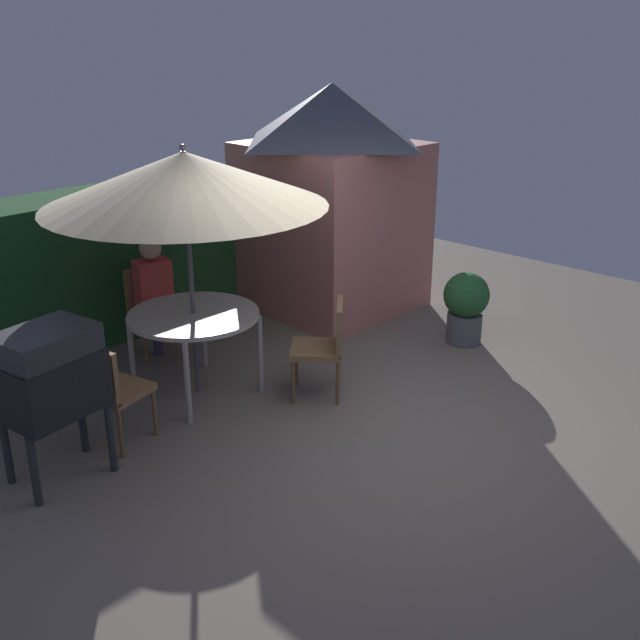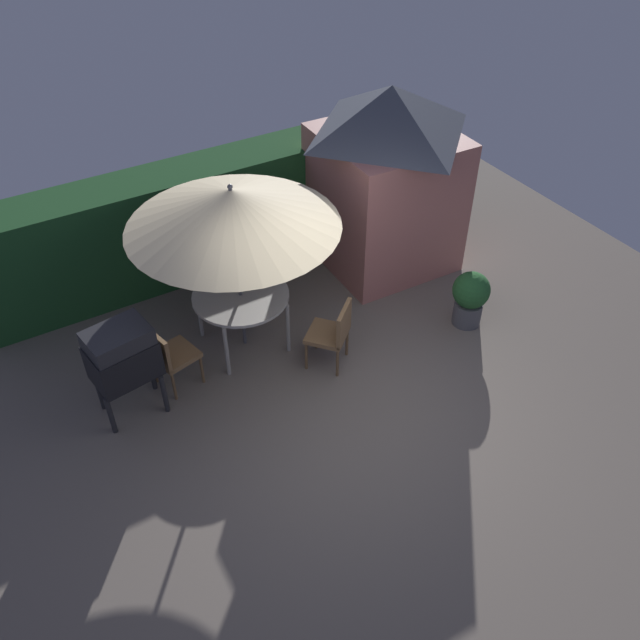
{
  "view_description": "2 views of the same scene",
  "coord_description": "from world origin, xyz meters",
  "px_view_note": "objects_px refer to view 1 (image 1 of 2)",
  "views": [
    {
      "loc": [
        -4.41,
        -3.58,
        3.18
      ],
      "look_at": [
        0.01,
        0.58,
        0.82
      ],
      "focal_mm": 42.21,
      "sensor_mm": 36.0,
      "label": 1
    },
    {
      "loc": [
        -3.01,
        -4.38,
        5.77
      ],
      "look_at": [
        -0.16,
        0.42,
        1.06
      ],
      "focal_mm": 37.3,
      "sensor_mm": 36.0,
      "label": 2
    }
  ],
  "objects_px": {
    "patio_table": "(194,320)",
    "bbq_grill": "(50,375)",
    "chair_toward_hedge": "(326,342)",
    "potted_plant_by_shed": "(466,304)",
    "chair_near_shed": "(152,306)",
    "patio_umbrella": "(185,179)",
    "garden_shed": "(331,197)",
    "chair_far_side": "(108,387)",
    "person_in_red": "(153,284)"
  },
  "relations": [
    {
      "from": "patio_table",
      "to": "bbq_grill",
      "type": "distance_m",
      "value": 1.65
    },
    {
      "from": "patio_table",
      "to": "chair_near_shed",
      "type": "bearing_deg",
      "value": 75.68
    },
    {
      "from": "bbq_grill",
      "to": "chair_toward_hedge",
      "type": "relative_size",
      "value": 1.33
    },
    {
      "from": "patio_umbrella",
      "to": "chair_near_shed",
      "type": "xyz_separation_m",
      "value": [
        0.27,
        1.06,
        -1.47
      ]
    },
    {
      "from": "chair_far_side",
      "to": "patio_umbrella",
      "type": "bearing_deg",
      "value": 13.67
    },
    {
      "from": "garden_shed",
      "to": "bbq_grill",
      "type": "distance_m",
      "value": 4.39
    },
    {
      "from": "potted_plant_by_shed",
      "to": "chair_toward_hedge",
      "type": "bearing_deg",
      "value": 172.93
    },
    {
      "from": "garden_shed",
      "to": "chair_toward_hedge",
      "type": "height_order",
      "value": "garden_shed"
    },
    {
      "from": "potted_plant_by_shed",
      "to": "person_in_red",
      "type": "relative_size",
      "value": 0.62
    },
    {
      "from": "chair_toward_hedge",
      "to": "patio_umbrella",
      "type": "bearing_deg",
      "value": 130.83
    },
    {
      "from": "patio_table",
      "to": "bbq_grill",
      "type": "bearing_deg",
      "value": -166.24
    },
    {
      "from": "garden_shed",
      "to": "bbq_grill",
      "type": "xyz_separation_m",
      "value": [
        -4.21,
        -1.11,
        -0.49
      ]
    },
    {
      "from": "bbq_grill",
      "to": "chair_toward_hedge",
      "type": "bearing_deg",
      "value": -12.21
    },
    {
      "from": "patio_table",
      "to": "bbq_grill",
      "type": "height_order",
      "value": "bbq_grill"
    },
    {
      "from": "patio_umbrella",
      "to": "bbq_grill",
      "type": "relative_size",
      "value": 2.04
    },
    {
      "from": "patio_umbrella",
      "to": "chair_toward_hedge",
      "type": "height_order",
      "value": "patio_umbrella"
    },
    {
      "from": "patio_table",
      "to": "chair_far_side",
      "type": "distance_m",
      "value": 1.12
    },
    {
      "from": "bbq_grill",
      "to": "chair_far_side",
      "type": "bearing_deg",
      "value": 13.95
    },
    {
      "from": "patio_umbrella",
      "to": "bbq_grill",
      "type": "xyz_separation_m",
      "value": [
        -1.59,
        -0.39,
        -1.15
      ]
    },
    {
      "from": "chair_toward_hedge",
      "to": "patio_table",
      "type": "bearing_deg",
      "value": 130.83
    },
    {
      "from": "patio_umbrella",
      "to": "person_in_red",
      "type": "distance_m",
      "value": 1.57
    },
    {
      "from": "patio_table",
      "to": "patio_umbrella",
      "type": "distance_m",
      "value": 1.27
    },
    {
      "from": "chair_near_shed",
      "to": "potted_plant_by_shed",
      "type": "xyz_separation_m",
      "value": [
        2.45,
        -2.2,
        -0.09
      ]
    },
    {
      "from": "patio_umbrella",
      "to": "chair_far_side",
      "type": "xyz_separation_m",
      "value": [
        -1.07,
        -0.26,
        -1.47
      ]
    },
    {
      "from": "chair_toward_hedge",
      "to": "person_in_red",
      "type": "distance_m",
      "value": 1.97
    },
    {
      "from": "bbq_grill",
      "to": "chair_toward_hedge",
      "type": "xyz_separation_m",
      "value": [
        2.38,
        -0.51,
        -0.33
      ]
    },
    {
      "from": "bbq_grill",
      "to": "chair_near_shed",
      "type": "height_order",
      "value": "bbq_grill"
    },
    {
      "from": "person_in_red",
      "to": "garden_shed",
      "type": "bearing_deg",
      "value": -6.18
    },
    {
      "from": "bbq_grill",
      "to": "potted_plant_by_shed",
      "type": "height_order",
      "value": "bbq_grill"
    },
    {
      "from": "garden_shed",
      "to": "chair_far_side",
      "type": "relative_size",
      "value": 2.91
    },
    {
      "from": "chair_far_side",
      "to": "potted_plant_by_shed",
      "type": "distance_m",
      "value": 3.89
    },
    {
      "from": "chair_near_shed",
      "to": "person_in_red",
      "type": "bearing_deg",
      "value": -104.32
    },
    {
      "from": "patio_table",
      "to": "person_in_red",
      "type": "distance_m",
      "value": 1.01
    },
    {
      "from": "patio_table",
      "to": "chair_far_side",
      "type": "height_order",
      "value": "chair_far_side"
    },
    {
      "from": "patio_table",
      "to": "chair_toward_hedge",
      "type": "xyz_separation_m",
      "value": [
        0.78,
        -0.9,
        -0.2
      ]
    },
    {
      "from": "patio_umbrella",
      "to": "potted_plant_by_shed",
      "type": "distance_m",
      "value": 3.34
    },
    {
      "from": "chair_toward_hedge",
      "to": "chair_far_side",
      "type": "bearing_deg",
      "value": 160.78
    },
    {
      "from": "chair_toward_hedge",
      "to": "person_in_red",
      "type": "bearing_deg",
      "value": 105.81
    },
    {
      "from": "bbq_grill",
      "to": "patio_umbrella",
      "type": "bearing_deg",
      "value": 13.76
    },
    {
      "from": "garden_shed",
      "to": "chair_far_side",
      "type": "distance_m",
      "value": 3.9
    },
    {
      "from": "patio_umbrella",
      "to": "chair_near_shed",
      "type": "bearing_deg",
      "value": 75.68
    },
    {
      "from": "garden_shed",
      "to": "potted_plant_by_shed",
      "type": "height_order",
      "value": "garden_shed"
    },
    {
      "from": "garden_shed",
      "to": "patio_table",
      "type": "bearing_deg",
      "value": -164.66
    },
    {
      "from": "patio_umbrella",
      "to": "chair_near_shed",
      "type": "height_order",
      "value": "patio_umbrella"
    },
    {
      "from": "chair_far_side",
      "to": "garden_shed",
      "type": "bearing_deg",
      "value": 14.86
    },
    {
      "from": "chair_far_side",
      "to": "chair_toward_hedge",
      "type": "xyz_separation_m",
      "value": [
        1.85,
        -0.64,
        0.0
      ]
    },
    {
      "from": "potted_plant_by_shed",
      "to": "patio_umbrella",
      "type": "bearing_deg",
      "value": 157.17
    },
    {
      "from": "patio_umbrella",
      "to": "chair_far_side",
      "type": "bearing_deg",
      "value": -166.33
    },
    {
      "from": "patio_umbrella",
      "to": "person_in_red",
      "type": "relative_size",
      "value": 1.94
    },
    {
      "from": "chair_toward_hedge",
      "to": "potted_plant_by_shed",
      "type": "bearing_deg",
      "value": -7.07
    }
  ]
}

